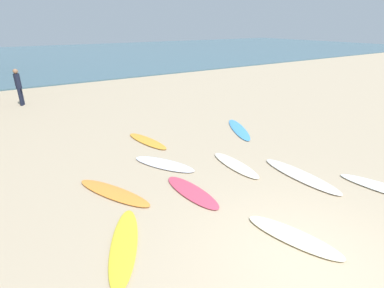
# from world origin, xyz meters

# --- Properties ---
(ground_plane) EXTENTS (120.00, 120.00, 0.00)m
(ground_plane) POSITION_xyz_m (0.00, 0.00, 0.00)
(ground_plane) COLOR tan
(ocean_water) EXTENTS (120.00, 40.00, 0.08)m
(ocean_water) POSITION_xyz_m (0.00, 39.42, 0.04)
(ocean_water) COLOR #426675
(ocean_water) RESTS_ON ground_plane
(surfboard_0) EXTENTS (0.86, 2.13, 0.08)m
(surfboard_0) POSITION_xyz_m (0.14, 6.82, 0.04)
(surfboard_0) COLOR gold
(surfboard_0) RESTS_ON ground_plane
(surfboard_1) EXTENTS (1.04, 2.01, 0.09)m
(surfboard_1) POSITION_xyz_m (0.37, 0.64, 0.04)
(surfboard_1) COLOR #F8EFC4
(surfboard_1) RESTS_ON ground_plane
(surfboard_2) EXTENTS (1.43, 2.21, 0.08)m
(surfboard_2) POSITION_xyz_m (-2.50, 2.23, 0.04)
(surfboard_2) COLOR yellow
(surfboard_2) RESTS_ON ground_plane
(surfboard_3) EXTENTS (1.57, 2.48, 0.07)m
(surfboard_3) POSITION_xyz_m (3.70, 5.99, 0.03)
(surfboard_3) COLOR #459AE4
(surfboard_3) RESTS_ON ground_plane
(surfboard_4) EXTENTS (0.59, 2.45, 0.09)m
(surfboard_4) POSITION_xyz_m (2.57, 2.19, 0.04)
(surfboard_4) COLOR white
(surfboard_4) RESTS_ON ground_plane
(surfboard_5) EXTENTS (1.49, 2.06, 0.08)m
(surfboard_5) POSITION_xyz_m (-0.24, 4.86, 0.04)
(surfboard_5) COLOR white
(surfboard_5) RESTS_ON ground_plane
(surfboard_7) EXTENTS (0.72, 1.95, 0.07)m
(surfboard_7) POSITION_xyz_m (-0.39, 3.12, 0.03)
(surfboard_7) COLOR #E1435F
(surfboard_7) RESTS_ON ground_plane
(surfboard_8) EXTENTS (1.43, 2.28, 0.08)m
(surfboard_8) POSITION_xyz_m (-2.03, 4.14, 0.04)
(surfboard_8) COLOR orange
(surfboard_8) RESTS_ON ground_plane
(surfboard_9) EXTENTS (0.59, 1.99, 0.08)m
(surfboard_9) POSITION_xyz_m (1.50, 3.66, 0.04)
(surfboard_9) COLOR silver
(surfboard_9) RESTS_ON ground_plane
(beachgoer_near) EXTENTS (0.37, 0.37, 1.83)m
(beachgoer_near) POSITION_xyz_m (-3.05, 14.94, 1.03)
(beachgoer_near) COLOR #191E33
(beachgoer_near) RESTS_ON ground_plane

